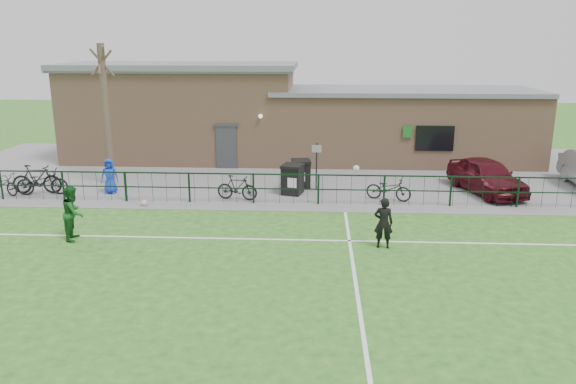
# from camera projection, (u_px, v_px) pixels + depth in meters

# --- Properties ---
(ground) EXTENTS (90.00, 90.00, 0.00)m
(ground) POSITION_uv_depth(u_px,v_px,m) (277.00, 295.00, 13.95)
(ground) COLOR #275D1B
(ground) RESTS_ON ground
(paving_strip) EXTENTS (34.00, 13.00, 0.02)m
(paving_strip) POSITION_uv_depth(u_px,v_px,m) (298.00, 171.00, 26.95)
(paving_strip) COLOR slate
(paving_strip) RESTS_ON ground
(pitch_line_touch) EXTENTS (28.00, 0.10, 0.01)m
(pitch_line_touch) POSITION_uv_depth(u_px,v_px,m) (292.00, 205.00, 21.47)
(pitch_line_touch) COLOR white
(pitch_line_touch) RESTS_ON ground
(pitch_line_mid) EXTENTS (28.00, 0.10, 0.01)m
(pitch_line_mid) POSITION_uv_depth(u_px,v_px,m) (286.00, 240.00, 17.81)
(pitch_line_mid) COLOR white
(pitch_line_mid) RESTS_ON ground
(pitch_line_perp) EXTENTS (0.10, 16.00, 0.01)m
(pitch_line_perp) POSITION_uv_depth(u_px,v_px,m) (358.00, 297.00, 13.85)
(pitch_line_perp) COLOR white
(pitch_line_perp) RESTS_ON ground
(perimeter_fence) EXTENTS (28.00, 0.10, 1.20)m
(perimeter_fence) POSITION_uv_depth(u_px,v_px,m) (292.00, 189.00, 21.50)
(perimeter_fence) COLOR black
(perimeter_fence) RESTS_ON ground
(bare_tree) EXTENTS (0.30, 0.30, 6.00)m
(bare_tree) POSITION_uv_depth(u_px,v_px,m) (106.00, 116.00, 23.70)
(bare_tree) COLOR #4C3A2E
(bare_tree) RESTS_ON ground
(wheelie_bin_left) EXTENTS (0.95, 1.02, 1.14)m
(wheelie_bin_left) POSITION_uv_depth(u_px,v_px,m) (293.00, 180.00, 22.89)
(wheelie_bin_left) COLOR black
(wheelie_bin_left) RESTS_ON paving_strip
(wheelie_bin_right) EXTENTS (0.84, 0.93, 1.12)m
(wheelie_bin_right) POSITION_uv_depth(u_px,v_px,m) (301.00, 175.00, 23.87)
(wheelie_bin_right) COLOR black
(wheelie_bin_right) RESTS_ON paving_strip
(sign_post) EXTENTS (0.08, 0.08, 2.00)m
(sign_post) POSITION_uv_depth(u_px,v_px,m) (316.00, 167.00, 23.39)
(sign_post) COLOR black
(sign_post) RESTS_ON paving_strip
(car_maroon) EXTENTS (2.80, 4.50, 1.43)m
(car_maroon) POSITION_uv_depth(u_px,v_px,m) (487.00, 176.00, 23.02)
(car_maroon) COLOR #470C15
(car_maroon) RESTS_ON paving_strip
(bicycle_a) EXTENTS (1.80, 1.15, 0.90)m
(bicycle_a) POSITION_uv_depth(u_px,v_px,m) (2.00, 184.00, 22.80)
(bicycle_a) COLOR black
(bicycle_a) RESTS_ON paving_strip
(bicycle_b) EXTENTS (2.05, 0.74, 1.21)m
(bicycle_b) POSITION_uv_depth(u_px,v_px,m) (37.00, 179.00, 22.91)
(bicycle_b) COLOR black
(bicycle_b) RESTS_ON paving_strip
(bicycle_c) EXTENTS (2.11, 1.00, 1.06)m
(bicycle_c) POSITION_uv_depth(u_px,v_px,m) (42.00, 182.00, 22.75)
(bicycle_c) COLOR black
(bicycle_c) RESTS_ON paving_strip
(bicycle_d) EXTENTS (1.69, 0.73, 0.98)m
(bicycle_d) POSITION_uv_depth(u_px,v_px,m) (237.00, 188.00, 22.05)
(bicycle_d) COLOR black
(bicycle_d) RESTS_ON paving_strip
(bicycle_e) EXTENTS (1.88, 1.16, 0.93)m
(bicycle_e) POSITION_uv_depth(u_px,v_px,m) (389.00, 189.00, 22.00)
(bicycle_e) COLOR black
(bicycle_e) RESTS_ON paving_strip
(spectator_child) EXTENTS (0.78, 0.58, 1.45)m
(spectator_child) POSITION_uv_depth(u_px,v_px,m) (110.00, 176.00, 22.93)
(spectator_child) COLOR blue
(spectator_child) RESTS_ON paving_strip
(goalkeeper_kick) EXTENTS (1.10, 3.03, 1.96)m
(goalkeeper_kick) POSITION_uv_depth(u_px,v_px,m) (383.00, 221.00, 17.02)
(goalkeeper_kick) COLOR black
(goalkeeper_kick) RESTS_ON ground
(outfield_player) EXTENTS (0.76, 0.92, 1.73)m
(outfield_player) POSITION_uv_depth(u_px,v_px,m) (73.00, 213.00, 17.68)
(outfield_player) COLOR #164E1C
(outfield_player) RESTS_ON ground
(ball_ground) EXTENTS (0.25, 0.25, 0.25)m
(ball_ground) POSITION_uv_depth(u_px,v_px,m) (144.00, 203.00, 21.36)
(ball_ground) COLOR white
(ball_ground) RESTS_ON ground
(clubhouse) EXTENTS (24.25, 5.40, 4.96)m
(clubhouse) POSITION_uv_depth(u_px,v_px,m) (283.00, 117.00, 29.31)
(clubhouse) COLOR tan
(clubhouse) RESTS_ON ground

